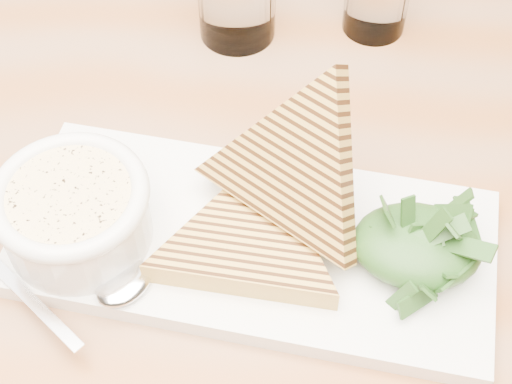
# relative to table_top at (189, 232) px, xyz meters

# --- Properties ---
(table_top) EXTENTS (1.39, 0.97, 0.04)m
(table_top) POSITION_rel_table_top_xyz_m (0.00, 0.00, 0.00)
(table_top) COLOR #906444
(table_top) RESTS_ON ground
(platter) EXTENTS (0.40, 0.21, 0.02)m
(platter) POSITION_rel_table_top_xyz_m (0.06, -0.02, 0.03)
(platter) COLOR white
(platter) RESTS_ON table_top
(soup_bowl) EXTENTS (0.12, 0.12, 0.05)m
(soup_bowl) POSITION_rel_table_top_xyz_m (-0.08, -0.04, 0.06)
(soup_bowl) COLOR white
(soup_bowl) RESTS_ON platter
(soup) EXTENTS (0.10, 0.10, 0.01)m
(soup) POSITION_rel_table_top_xyz_m (-0.08, -0.04, 0.09)
(soup) COLOR #F1CF8F
(soup) RESTS_ON soup_bowl
(bowl_rim) EXTENTS (0.12, 0.12, 0.01)m
(bowl_rim) POSITION_rel_table_top_xyz_m (-0.08, -0.04, 0.09)
(bowl_rim) COLOR white
(bowl_rim) RESTS_ON soup_bowl
(sandwich_flat) EXTENTS (0.18, 0.18, 0.02)m
(sandwich_flat) POSITION_rel_table_top_xyz_m (0.06, -0.04, 0.05)
(sandwich_flat) COLOR #BD913E
(sandwich_flat) RESTS_ON platter
(sandwich_lean) EXTENTS (0.25, 0.25, 0.20)m
(sandwich_lean) POSITION_rel_table_top_xyz_m (0.09, 0.00, 0.09)
(sandwich_lean) COLOR #BD913E
(sandwich_lean) RESTS_ON sandwich_flat
(salad_base) EXTENTS (0.10, 0.08, 0.04)m
(salad_base) POSITION_rel_table_top_xyz_m (0.19, -0.03, 0.06)
(salad_base) COLOR black
(salad_base) RESTS_ON platter
(arugula_pile) EXTENTS (0.11, 0.10, 0.05)m
(arugula_pile) POSITION_rel_table_top_xyz_m (0.19, -0.03, 0.06)
(arugula_pile) COLOR #3B6928
(arugula_pile) RESTS_ON platter
(spoon_bowl) EXTENTS (0.06, 0.06, 0.01)m
(spoon_bowl) POSITION_rel_table_top_xyz_m (-0.03, -0.08, 0.04)
(spoon_bowl) COLOR silver
(spoon_bowl) RESTS_ON platter
(spoon_handle) EXTENTS (0.10, 0.08, 0.00)m
(spoon_handle) POSITION_rel_table_top_xyz_m (-0.10, -0.10, 0.04)
(spoon_handle) COLOR silver
(spoon_handle) RESTS_ON platter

